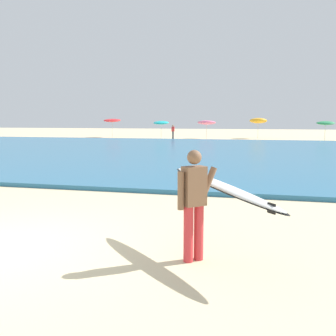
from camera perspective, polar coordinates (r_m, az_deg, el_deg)
ground_plane at (r=7.02m, az=-24.83°, el=-11.22°), size 160.00×160.00×0.00m
sea at (r=24.61m, az=3.48°, el=2.68°), size 120.00×28.00×0.14m
surfer_with_board at (r=5.70m, az=6.43°, el=-3.99°), size 2.14×2.37×1.73m
beach_umbrella_0 at (r=45.70m, az=-8.76°, el=7.39°), size 2.10×2.11×2.32m
beach_umbrella_1 at (r=41.94m, az=-1.08°, el=7.11°), size 1.78×1.80×2.08m
beach_umbrella_2 at (r=41.94m, az=6.09°, el=7.11°), size 2.09×2.13×2.16m
beach_umbrella_3 at (r=43.52m, az=13.98°, el=7.22°), size 1.98×2.02×2.43m
beach_umbrella_4 at (r=41.58m, az=23.49°, el=6.48°), size 1.80×1.83×2.07m
beachgoer_near_row_left at (r=41.71m, az=0.79°, el=5.78°), size 0.32×0.20×1.58m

